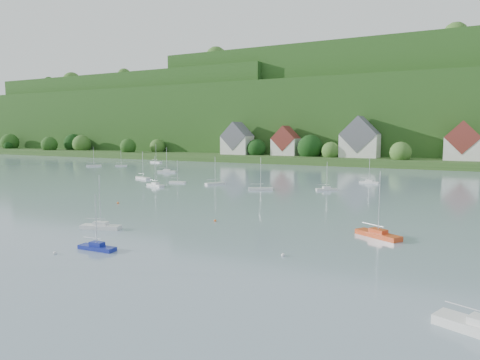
% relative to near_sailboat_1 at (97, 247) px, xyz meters
% --- Properties ---
extents(far_shore_strip, '(600.00, 60.00, 3.00)m').
position_rel_near_sailboat_1_xyz_m(far_shore_strip, '(-7.48, 168.77, 1.10)').
color(far_shore_strip, '#2B4E1D').
rests_on(far_shore_strip, ground).
extents(forested_ridge, '(620.00, 181.22, 69.89)m').
position_rel_near_sailboat_1_xyz_m(forested_ridge, '(-7.09, 237.34, 22.49)').
color(forested_ridge, '#1C4516').
rests_on(forested_ridge, ground).
extents(village_building_0, '(14.00, 10.40, 16.00)m').
position_rel_near_sailboat_1_xyz_m(village_building_0, '(-62.48, 155.77, 9.11)').
color(village_building_0, beige).
rests_on(village_building_0, far_shore_strip).
extents(village_building_1, '(12.00, 9.36, 14.00)m').
position_rel_near_sailboat_1_xyz_m(village_building_1, '(-37.48, 157.77, 8.36)').
color(village_building_1, beige).
rests_on(village_building_1, far_shore_strip).
extents(village_building_2, '(16.00, 11.44, 18.00)m').
position_rel_near_sailboat_1_xyz_m(village_building_2, '(-2.48, 156.77, 9.87)').
color(village_building_2, beige).
rests_on(village_building_2, far_shore_strip).
extents(village_building_3, '(13.00, 10.40, 15.50)m').
position_rel_near_sailboat_1_xyz_m(village_building_3, '(37.52, 154.77, 9.03)').
color(village_building_3, beige).
rests_on(village_building_3, far_shore_strip).
extents(near_sailboat_1, '(5.00, 1.55, 6.68)m').
position_rel_near_sailboat_1_xyz_m(near_sailboat_1, '(0.00, 0.00, 0.00)').
color(near_sailboat_1, navy).
rests_on(near_sailboat_1, ground).
extents(near_sailboat_3, '(6.11, 3.25, 7.95)m').
position_rel_near_sailboat_1_xyz_m(near_sailboat_3, '(-8.05, 8.71, 0.04)').
color(near_sailboat_3, white).
rests_on(near_sailboat_3, ground).
extents(near_sailboat_5, '(6.61, 4.95, 8.90)m').
position_rel_near_sailboat_1_xyz_m(near_sailboat_5, '(28.85, 21.96, 0.06)').
color(near_sailboat_5, '#CB4018').
rests_on(near_sailboat_5, ground).
extents(mooring_buoy_1, '(0.42, 0.42, 0.42)m').
position_rel_near_sailboat_1_xyz_m(mooring_buoy_1, '(-3.04, -3.56, -0.40)').
color(mooring_buoy_1, silver).
rests_on(mooring_buoy_1, ground).
extents(mooring_buoy_2, '(0.44, 0.44, 0.44)m').
position_rel_near_sailboat_1_xyz_m(mooring_buoy_2, '(4.07, 20.97, -0.40)').
color(mooring_buoy_2, orange).
rests_on(mooring_buoy_2, ground).
extents(mooring_buoy_3, '(0.47, 0.47, 0.47)m').
position_rel_near_sailboat_1_xyz_m(mooring_buoy_3, '(-21.73, 27.02, -0.40)').
color(mooring_buoy_3, orange).
rests_on(mooring_buoy_3, ground).
extents(mooring_buoy_4, '(0.45, 0.45, 0.45)m').
position_rel_near_sailboat_1_xyz_m(mooring_buoy_4, '(20.81, 7.80, -0.40)').
color(mooring_buoy_4, silver).
rests_on(mooring_buoy_4, ground).
extents(far_sailboat_cluster, '(196.77, 73.25, 8.76)m').
position_rel_near_sailboat_1_xyz_m(far_sailboat_cluster, '(-1.96, 85.11, -0.03)').
color(far_sailboat_cluster, white).
rests_on(far_sailboat_cluster, ground).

